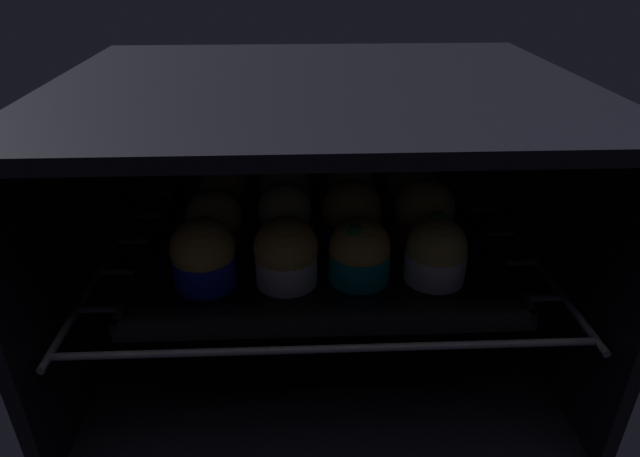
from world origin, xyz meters
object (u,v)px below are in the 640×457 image
muffin_row0_col2 (359,253)px  muffin_row2_col3 (409,188)px  muffin_row1_col3 (424,214)px  muffin_row2_col2 (350,190)px  muffin_row0_col1 (286,254)px  muffin_row0_col0 (203,255)px  muffin_row1_col2 (352,216)px  muffin_row1_col0 (215,222)px  muffin_row2_col1 (286,190)px  muffin_row2_col0 (225,192)px  muffin_row0_col3 (436,252)px  muffin_row1_col1 (285,216)px  baking_tray (320,247)px

muffin_row0_col2 → muffin_row2_col3: bearing=62.6°
muffin_row1_col3 → muffin_row2_col2: muffin_row1_col3 is taller
muffin_row0_col1 → muffin_row0_col2: muffin_row0_col1 is taller
muffin_row0_col1 → muffin_row2_col3: bearing=45.4°
muffin_row0_col0 → muffin_row1_col2: (16.97, 8.37, 0.32)cm
muffin_row1_col0 → muffin_row2_col1: bearing=46.1°
muffin_row1_col0 → muffin_row2_col1: (8.58, 8.91, 0.15)cm
muffin_row2_col2 → muffin_row2_col3: (8.13, -0.23, 0.21)cm
muffin_row1_col2 → muffin_row2_col2: muffin_row1_col2 is taller
muffin_row0_col0 → muffin_row1_col0: (0.15, 8.47, -0.26)cm
muffin_row0_col0 → muffin_row1_col3: bearing=17.8°
muffin_row1_col3 → muffin_row2_col3: 8.71cm
muffin_row2_col0 → muffin_row2_col3: muffin_row2_col3 is taller
muffin_row1_col3 → muffin_row2_col3: (-0.15, 8.70, -0.36)cm
muffin_row0_col3 → muffin_row1_col3: size_ratio=0.92×
muffin_row1_col0 → muffin_row2_col3: bearing=18.5°
muffin_row1_col2 → muffin_row2_col2: (0.69, 8.91, -0.51)cm
muffin_row2_col2 → muffin_row2_col3: bearing=-1.6°
muffin_row0_col3 → muffin_row2_col3: bearing=89.4°
muffin_row1_col0 → muffin_row2_col3: 27.05cm
muffin_row0_col2 → muffin_row1_col1: size_ratio=0.91×
muffin_row0_col0 → muffin_row1_col1: 12.36cm
muffin_row2_col0 → muffin_row2_col1: bearing=-0.4°
muffin_row0_col1 → muffin_row2_col0: (-8.59, 17.40, -0.14)cm
muffin_row0_col2 → muffin_row2_col1: (-8.38, 17.07, 0.19)cm
muffin_row1_col1 → muffin_row2_col2: muffin_row1_col1 is taller
muffin_row2_col0 → muffin_row2_col3: (25.40, -0.37, 0.24)cm
muffin_row0_col3 → muffin_row1_col3: 8.37cm
muffin_row0_col2 → muffin_row1_col2: (-0.13, 8.06, 0.61)cm
muffin_row1_col2 → muffin_row2_col1: size_ratio=1.08×
muffin_row0_col1 → muffin_row1_col3: size_ratio=0.92×
muffin_row0_col0 → muffin_row2_col2: muffin_row0_col0 is taller
muffin_row0_col3 → muffin_row1_col2: size_ratio=0.93×
muffin_row1_col3 → muffin_row2_col2: (-8.28, 8.93, -0.56)cm
muffin_row0_col0 → muffin_row0_col3: 25.62cm
muffin_row1_col2 → muffin_row0_col1: bearing=-133.7°
muffin_row2_col3 → muffin_row2_col1: bearing=178.9°
muffin_row1_col0 → muffin_row1_col2: 16.84cm
muffin_row0_col0 → muffin_row1_col3: size_ratio=0.93×
muffin_row2_col0 → muffin_row0_col1: bearing=-63.7°
muffin_row1_col2 → muffin_row2_col0: 18.89cm
muffin_row0_col2 → muffin_row2_col2: (0.56, 16.98, 0.10)cm
muffin_row0_col2 → muffin_row2_col2: 16.99cm
muffin_row1_col3 → muffin_row2_col0: (-25.55, 9.07, -0.60)cm
muffin_row0_col0 → muffin_row2_col1: 19.44cm
muffin_row0_col3 → muffin_row1_col2: muffin_row1_col2 is taller
muffin_row0_col3 → muffin_row2_col1: size_ratio=1.00×
baking_tray → muffin_row2_col3: bearing=33.8°
muffin_row0_col0 → muffin_row1_col3: muffin_row1_col3 is taller
muffin_row2_col0 → muffin_row2_col2: (17.27, -0.14, 0.04)cm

